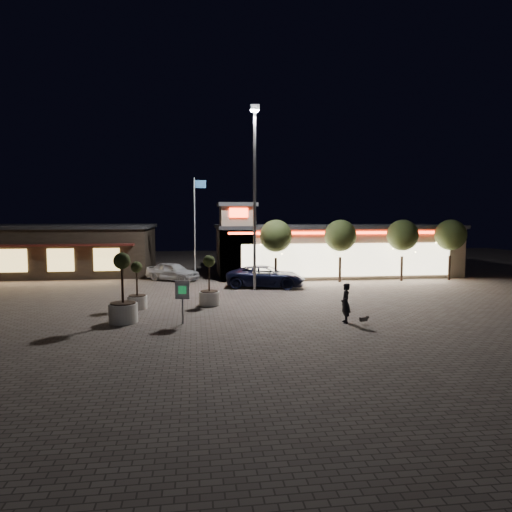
{
  "coord_description": "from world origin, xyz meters",
  "views": [
    {
      "loc": [
        -2.07,
        -22.52,
        5.0
      ],
      "look_at": [
        1.82,
        6.0,
        2.52
      ],
      "focal_mm": 32.0,
      "sensor_mm": 36.0,
      "label": 1
    }
  ],
  "objects": [
    {
      "name": "ground",
      "position": [
        0.0,
        0.0,
        0.0
      ],
      "size": [
        90.0,
        90.0,
        0.0
      ],
      "primitive_type": "plane",
      "color": "#6C6057",
      "rests_on": "ground"
    },
    {
      "name": "floodlight_pole",
      "position": [
        2.0,
        8.0,
        7.02
      ],
      "size": [
        0.6,
        0.4,
        12.38
      ],
      "color": "gray",
      "rests_on": "ground"
    },
    {
      "name": "restaurant_building",
      "position": [
        -14.0,
        19.97,
        2.16
      ],
      "size": [
        16.4,
        11.0,
        4.3
      ],
      "color": "#382D23",
      "rests_on": "ground"
    },
    {
      "name": "string_tree_a",
      "position": [
        4.0,
        11.0,
        3.56
      ],
      "size": [
        2.42,
        2.42,
        4.79
      ],
      "color": "#332319",
      "rests_on": "ground"
    },
    {
      "name": "valet_sign",
      "position": [
        -2.64,
        -1.28,
        1.43
      ],
      "size": [
        0.67,
        0.18,
        2.05
      ],
      "color": "gray",
      "rests_on": "ground"
    },
    {
      "name": "planter_left",
      "position": [
        -5.17,
        2.6,
        0.8
      ],
      "size": [
        1.06,
        1.06,
        2.6
      ],
      "color": "silver",
      "rests_on": "ground"
    },
    {
      "name": "planter_right",
      "position": [
        -1.24,
        3.13,
        0.88
      ],
      "size": [
        1.16,
        1.16,
        2.85
      ],
      "color": "silver",
      "rests_on": "ground"
    },
    {
      "name": "string_tree_d",
      "position": [
        18.0,
        11.0,
        3.56
      ],
      "size": [
        2.42,
        2.42,
        4.79
      ],
      "color": "#332319",
      "rests_on": "ground"
    },
    {
      "name": "string_tree_c",
      "position": [
        14.0,
        11.0,
        3.56
      ],
      "size": [
        2.42,
        2.42,
        4.79
      ],
      "color": "#332319",
      "rests_on": "ground"
    },
    {
      "name": "planter_mid",
      "position": [
        -5.44,
        -0.6,
        1.03
      ],
      "size": [
        1.36,
        1.36,
        3.33
      ],
      "color": "silver",
      "rests_on": "ground"
    },
    {
      "name": "flagpole",
      "position": [
        -1.9,
        13.0,
        4.74
      ],
      "size": [
        0.95,
        0.1,
        8.0
      ],
      "color": "white",
      "rests_on": "ground"
    },
    {
      "name": "string_tree_b",
      "position": [
        9.0,
        11.0,
        3.56
      ],
      "size": [
        2.42,
        2.42,
        4.79
      ],
      "color": "#332319",
      "rests_on": "ground"
    },
    {
      "name": "pickup_truck",
      "position": [
        2.97,
        9.2,
        0.77
      ],
      "size": [
        6.02,
        3.85,
        1.54
      ],
      "primitive_type": "imported",
      "rotation": [
        0.0,
        0.0,
        1.32
      ],
      "color": "black",
      "rests_on": "ground"
    },
    {
      "name": "white_sedan",
      "position": [
        -3.75,
        13.5,
        0.73
      ],
      "size": [
        4.55,
        3.83,
        1.47
      ],
      "primitive_type": "imported",
      "rotation": [
        0.0,
        0.0,
        0.99
      ],
      "color": "silver",
      "rests_on": "ground"
    },
    {
      "name": "dog",
      "position": [
        5.81,
        -2.43,
        0.26
      ],
      "size": [
        0.48,
        0.26,
        0.26
      ],
      "color": "#59514C",
      "rests_on": "ground"
    },
    {
      "name": "pedestrian",
      "position": [
        4.99,
        -2.08,
        0.94
      ],
      "size": [
        0.5,
        0.72,
        1.88
      ],
      "primitive_type": "imported",
      "rotation": [
        0.0,
        0.0,
        -1.65
      ],
      "color": "black",
      "rests_on": "ground"
    },
    {
      "name": "retail_building",
      "position": [
        9.51,
        15.82,
        2.21
      ],
      "size": [
        20.4,
        8.4,
        6.1
      ],
      "color": "gray",
      "rests_on": "ground"
    }
  ]
}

